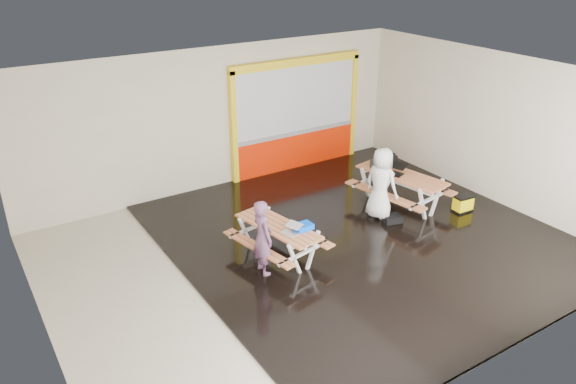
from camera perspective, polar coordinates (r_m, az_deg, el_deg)
room at (r=10.49m, az=2.65°, el=1.99°), size 10.02×8.02×3.52m
deck at (r=11.95m, az=7.42°, el=-4.42°), size 7.50×7.98×0.05m
kiosk at (r=14.82m, az=0.86°, el=7.62°), size 3.88×0.16×3.00m
picnic_table_left at (r=10.80m, az=-1.03°, el=-4.23°), size 1.58×2.06×0.74m
picnic_table_right at (r=13.08m, az=11.45°, el=1.00°), size 1.79×2.35×0.85m
person_left at (r=10.24m, az=-2.62°, el=-4.64°), size 0.39×0.56×1.47m
person_right at (r=12.33m, az=9.50°, el=0.87°), size 0.69×0.89×1.61m
laptop_left at (r=10.45m, az=0.35°, el=-3.91°), size 0.43×0.41×0.15m
laptop_right at (r=13.00m, az=10.92°, el=2.15°), size 0.55×0.51×0.19m
blue_pouch at (r=10.56m, az=1.56°, el=-3.55°), size 0.36×0.26×0.10m
toolbox at (r=13.28m, az=9.37°, el=2.94°), size 0.44×0.24×0.25m
backpack at (r=13.79m, az=10.50°, el=2.93°), size 0.32×0.26×0.47m
dark_case at (r=12.52m, az=10.58°, el=-2.70°), size 0.46×0.38×0.15m
fluke_bag at (r=13.35m, az=17.44°, el=-1.16°), size 0.46×0.31×0.38m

